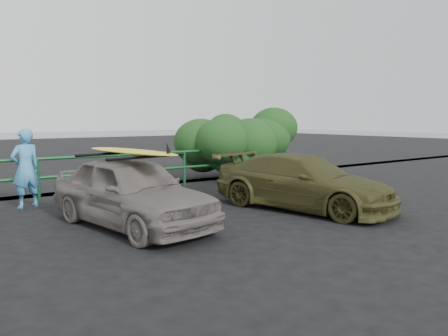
# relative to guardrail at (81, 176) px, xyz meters

# --- Properties ---
(ground) EXTENTS (80.00, 80.00, 0.00)m
(ground) POSITION_rel_guardrail_xyz_m (0.00, -5.00, -0.52)
(ground) COLOR black
(guardrail) EXTENTS (14.00, 0.08, 1.04)m
(guardrail) POSITION_rel_guardrail_xyz_m (0.00, 0.00, 0.00)
(guardrail) COLOR #144722
(guardrail) RESTS_ON ground
(shrub_right) EXTENTS (3.20, 2.40, 2.05)m
(shrub_right) POSITION_rel_guardrail_xyz_m (5.00, 0.50, 0.51)
(shrub_right) COLOR #1D471A
(shrub_right) RESTS_ON ground
(sedan) EXTENTS (2.10, 3.94, 1.28)m
(sedan) POSITION_rel_guardrail_xyz_m (-0.22, -3.60, 0.12)
(sedan) COLOR #6A625F
(sedan) RESTS_ON ground
(olive_vehicle) EXTENTS (2.58, 4.34, 1.18)m
(olive_vehicle) POSITION_rel_guardrail_xyz_m (3.45, -4.29, 0.07)
(olive_vehicle) COLOR #3B3A1A
(olive_vehicle) RESTS_ON ground
(man) EXTENTS (0.72, 0.56, 1.74)m
(man) POSITION_rel_guardrail_xyz_m (-1.40, -0.67, 0.35)
(man) COLOR #469CD4
(man) RESTS_ON ground
(roof_rack) EXTENTS (1.72, 1.34, 0.05)m
(roof_rack) POSITION_rel_guardrail_xyz_m (-0.22, -3.60, 0.78)
(roof_rack) COLOR black
(roof_rack) RESTS_ON sedan
(surfboard) EXTENTS (0.97, 2.69, 0.08)m
(surfboard) POSITION_rel_guardrail_xyz_m (-0.22, -3.60, 0.85)
(surfboard) COLOR yellow
(surfboard) RESTS_ON roof_rack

